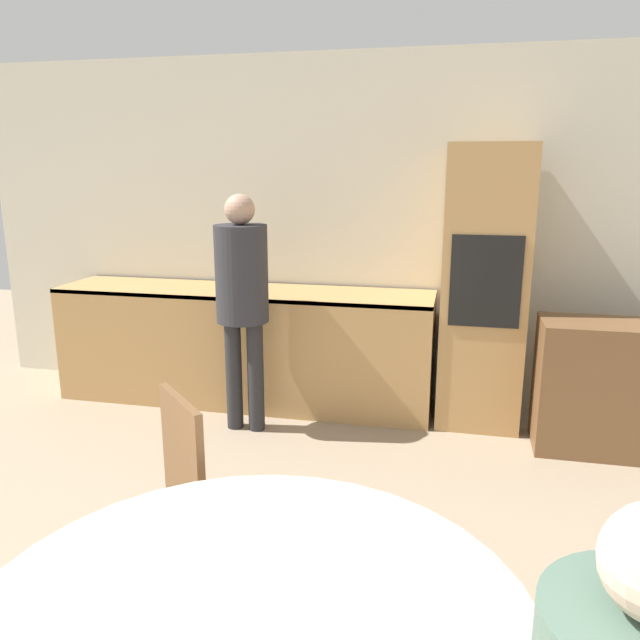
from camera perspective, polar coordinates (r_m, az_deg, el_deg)
The scene contains 6 objects.
wall_back at distance 4.79m, azimuth 4.76°, elevation 7.99°, with size 6.42×0.05×2.60m.
kitchen_counter at distance 4.84m, azimuth -6.93°, elevation -2.20°, with size 2.87×0.60×0.88m.
oven_unit at distance 4.46m, azimuth 14.70°, elevation 2.85°, with size 0.56×0.59×1.94m.
sideboard at distance 4.41m, azimuth 26.73°, elevation -5.68°, with size 1.17×0.45×0.85m.
chair_far_left at distance 2.51m, azimuth -14.19°, elevation -16.56°, with size 0.57×0.57×0.97m.
person_standing at distance 4.18m, azimuth -7.14°, elevation 2.88°, with size 0.35×0.35×1.62m.
Camera 1 is at (0.65, 0.12, 1.79)m, focal length 35.00 mm.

